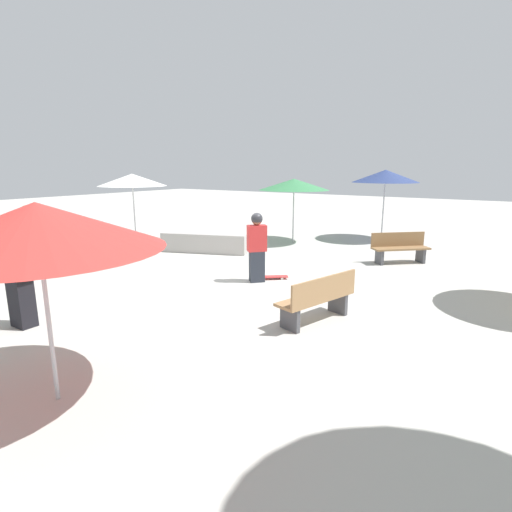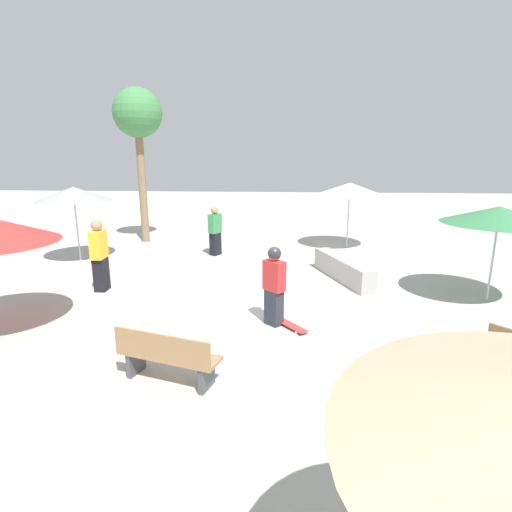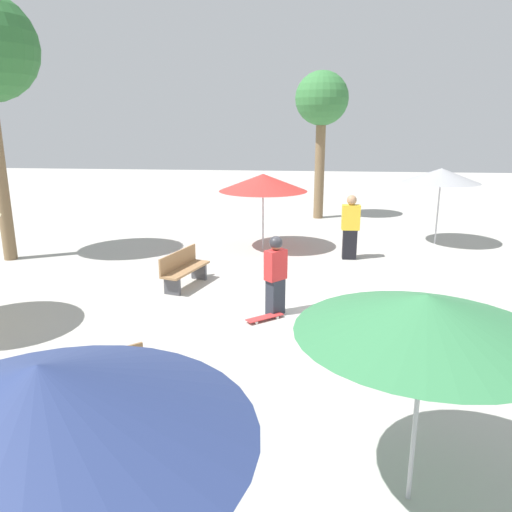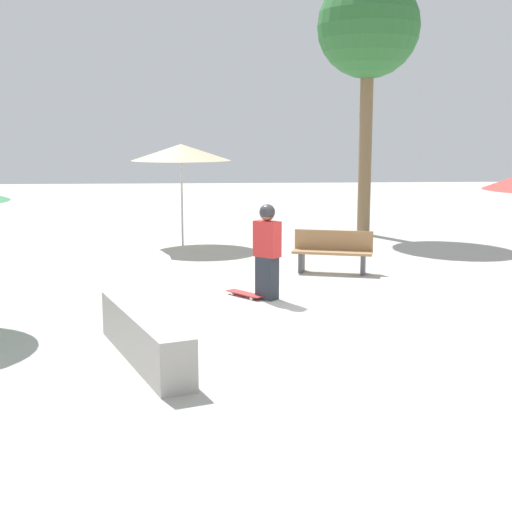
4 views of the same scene
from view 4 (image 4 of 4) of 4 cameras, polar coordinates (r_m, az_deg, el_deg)
name	(u,v)px [view 4 (image 4 of 4)]	position (r m, az deg, el deg)	size (l,w,h in m)	color
ground_plane	(295,310)	(11.48, 3.11, -4.33)	(60.00, 60.00, 0.00)	#B2AFA8
skater_main	(267,248)	(12.03, 0.90, 0.61)	(0.48, 0.47, 1.63)	#282D38
skateboard	(245,294)	(12.34, -0.87, -3.03)	(0.66, 0.75, 0.07)	red
concrete_ledge	(144,336)	(9.03, -8.93, -6.35)	(1.37, 2.74, 0.61)	#A8A39E
bench_near	(333,252)	(14.54, 6.15, 0.33)	(1.66, 0.87, 0.85)	#47474C
bench_far	(66,255)	(14.61, -14.98, 0.11)	(1.41, 1.48, 0.85)	#47474C
shade_umbrella_tan	(181,152)	(17.94, -6.01, 8.24)	(2.48, 2.48, 2.54)	#B7B7BC
palm_tree_right	(368,30)	(20.31, 8.97, 17.45)	(2.77, 2.77, 7.03)	brown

